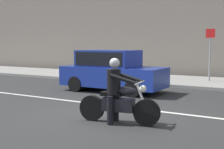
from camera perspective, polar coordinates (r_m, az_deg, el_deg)
name	(u,v)px	position (r m, az deg, el deg)	size (l,w,h in m)	color
ground_plane	(107,113)	(8.55, -0.97, -7.33)	(80.00, 80.00, 0.00)	#2B2B2B
sidewalk_slab	(188,81)	(15.83, 14.36, -1.27)	(40.00, 4.40, 0.14)	gray
lane_marking_stripe	(120,107)	(9.34, 1.59, -6.19)	(18.00, 0.14, 0.01)	silver
motorcycle_with_rider_black_leather	(118,97)	(7.29, 1.11, -4.33)	(2.08, 0.74, 1.61)	black
parked_sedan_cobalt_blue	(111,70)	(12.32, -0.12, 0.78)	(4.30, 1.82, 1.72)	navy
street_sign_post	(210,49)	(15.57, 18.30, 4.61)	(0.44, 0.08, 2.62)	gray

